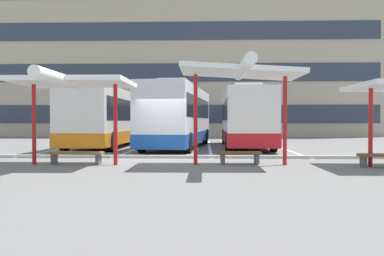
{
  "coord_description": "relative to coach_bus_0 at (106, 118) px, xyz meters",
  "views": [
    {
      "loc": [
        1.74,
        -16.46,
        1.55
      ],
      "look_at": [
        1.16,
        2.0,
        1.21
      ],
      "focal_mm": 37.48,
      "sensor_mm": 36.0,
      "label": 1
    }
  ],
  "objects": [
    {
      "name": "ground_plane",
      "position": [
        4.04,
        -6.9,
        -1.71
      ],
      "size": [
        160.0,
        160.0,
        0.0
      ],
      "primitive_type": "plane",
      "color": "slate"
    },
    {
      "name": "terminal_building",
      "position": [
        4.06,
        22.31,
        8.32
      ],
      "size": [
        40.08,
        14.14,
        22.79
      ],
      "color": "tan",
      "rests_on": "ground"
    },
    {
      "name": "coach_bus_0",
      "position": [
        0.0,
        0.0,
        0.0
      ],
      "size": [
        2.7,
        10.51,
        3.66
      ],
      "color": "silver",
      "rests_on": "ground"
    },
    {
      "name": "coach_bus_1",
      "position": [
        4.3,
        -0.42,
        0.05
      ],
      "size": [
        3.62,
        11.32,
        3.74
      ],
      "color": "silver",
      "rests_on": "ground"
    },
    {
      "name": "coach_bus_2",
      "position": [
        8.16,
        0.01,
        -0.05
      ],
      "size": [
        2.69,
        10.12,
        3.55
      ],
      "color": "silver",
      "rests_on": "ground"
    },
    {
      "name": "lane_stripe_0",
      "position": [
        -2.05,
        -0.13,
        -1.7
      ],
      "size": [
        0.16,
        14.0,
        0.01
      ],
      "primitive_type": "cube",
      "color": "white",
      "rests_on": "ground"
    },
    {
      "name": "lane_stripe_1",
      "position": [
        2.01,
        -0.13,
        -1.7
      ],
      "size": [
        0.16,
        14.0,
        0.01
      ],
      "primitive_type": "cube",
      "color": "white",
      "rests_on": "ground"
    },
    {
      "name": "lane_stripe_2",
      "position": [
        6.07,
        -0.13,
        -1.7
      ],
      "size": [
        0.16,
        14.0,
        0.01
      ],
      "primitive_type": "cube",
      "color": "white",
      "rests_on": "ground"
    },
    {
      "name": "lane_stripe_3",
      "position": [
        10.13,
        -0.13,
        -1.7
      ],
      "size": [
        0.16,
        14.0,
        0.01
      ],
      "primitive_type": "cube",
      "color": "white",
      "rests_on": "ground"
    },
    {
      "name": "waiting_shelter_1",
      "position": [
        1.23,
        -9.76,
        1.12
      ],
      "size": [
        3.88,
        4.88,
        3.05
      ],
      "color": "red",
      "rests_on": "ground"
    },
    {
      "name": "bench_2",
      "position": [
        1.23,
        -9.32,
        -1.36
      ],
      "size": [
        1.95,
        0.56,
        0.45
      ],
      "color": "brown",
      "rests_on": "ground"
    },
    {
      "name": "waiting_shelter_2",
      "position": [
        7.02,
        -9.61,
        1.45
      ],
      "size": [
        4.11,
        4.66,
        3.44
      ],
      "color": "red",
      "rests_on": "ground"
    },
    {
      "name": "bench_3",
      "position": [
        7.02,
        -9.19,
        -1.38
      ],
      "size": [
        1.56,
        0.6,
        0.45
      ],
      "color": "brown",
      "rests_on": "ground"
    },
    {
      "name": "platform_kerb",
      "position": [
        4.04,
        -6.9,
        -1.65
      ],
      "size": [
        44.0,
        0.24,
        0.12
      ],
      "primitive_type": "cube",
      "color": "#ADADA8",
      "rests_on": "ground"
    }
  ]
}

